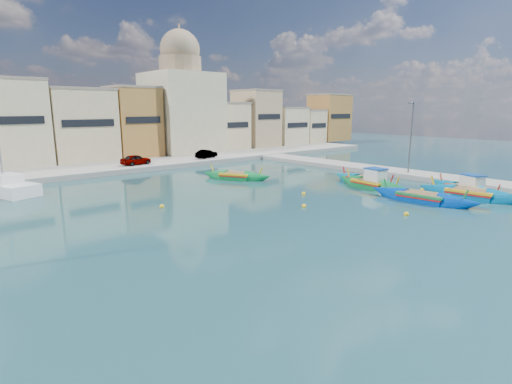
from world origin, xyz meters
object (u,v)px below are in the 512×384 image
church_block (182,101)px  luzzu_blue_south (422,198)px  luzzu_blue_cabin (371,184)px  quay_street_lamp (411,137)px  luzzu_green (236,177)px  luzzu_cyan_mid (366,182)px  luzzu_turquoise_cabin (467,189)px  luzzu_cyan_south (470,195)px

church_block → luzzu_blue_south: church_block is taller
luzzu_blue_south → luzzu_blue_cabin: bearing=71.5°
quay_street_lamp → luzzu_blue_cabin: 8.97m
luzzu_green → luzzu_cyan_mid: bearing=-54.6°
church_block → luzzu_green: bearing=-108.0°
luzzu_blue_cabin → luzzu_cyan_mid: bearing=53.0°
luzzu_blue_cabin → quay_street_lamp: bearing=4.7°
luzzu_blue_cabin → luzzu_blue_south: (-2.00, -5.97, -0.09)m
luzzu_turquoise_cabin → luzzu_cyan_mid: bearing=112.6°
luzzu_turquoise_cabin → quay_street_lamp: bearing=63.9°
luzzu_cyan_mid → luzzu_blue_south: bearing=-112.0°
quay_street_lamp → luzzu_cyan_mid: (-7.13, 0.50, -4.07)m
church_block → luzzu_blue_cabin: bearing=-90.9°
luzzu_turquoise_cabin → luzzu_blue_cabin: (-4.27, 6.98, 0.04)m
luzzu_green → luzzu_turquoise_cabin: bearing=-59.7°
luzzu_cyan_south → luzzu_green: bearing=114.2°
luzzu_blue_south → luzzu_cyan_south: 4.67m
luzzu_blue_south → luzzu_cyan_south: size_ratio=1.02×
luzzu_blue_cabin → church_block: bearing=89.1°
luzzu_cyan_mid → luzzu_turquoise_cabin: bearing=-67.4°
luzzu_blue_cabin → luzzu_cyan_south: bearing=-74.8°
church_block → luzzu_blue_south: bearing=-93.6°
luzzu_cyan_south → luzzu_blue_south: bearing=153.7°
luzzu_cyan_mid → luzzu_cyan_south: 9.29m
church_block → luzzu_green: size_ratio=2.44×
luzzu_green → luzzu_blue_south: size_ratio=0.87×
church_block → quay_street_lamp: church_block is taller
church_block → luzzu_blue_cabin: church_block is taller
luzzu_cyan_south → luzzu_cyan_mid: bearing=98.1°
church_block → luzzu_cyan_south: (1.62, -42.70, -8.12)m
luzzu_cyan_mid → quay_street_lamp: bearing=-4.0°
luzzu_turquoise_cabin → luzzu_green: (-11.09, 18.95, -0.06)m
luzzu_cyan_mid → luzzu_blue_south: luzzu_blue_south is taller
quay_street_lamp → luzzu_turquoise_cabin: quay_street_lamp is taller
luzzu_blue_cabin → luzzu_green: (-6.81, 11.97, -0.09)m
luzzu_green → luzzu_blue_south: luzzu_blue_south is taller
luzzu_turquoise_cabin → luzzu_blue_south: luzzu_turquoise_cabin is taller
luzzu_cyan_mid → luzzu_blue_south: size_ratio=0.96×
luzzu_turquoise_cabin → luzzu_cyan_mid: 8.82m
quay_street_lamp → luzzu_cyan_mid: size_ratio=0.92×
church_block → luzzu_blue_south: size_ratio=2.11×
luzzu_turquoise_cabin → luzzu_green: 21.95m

